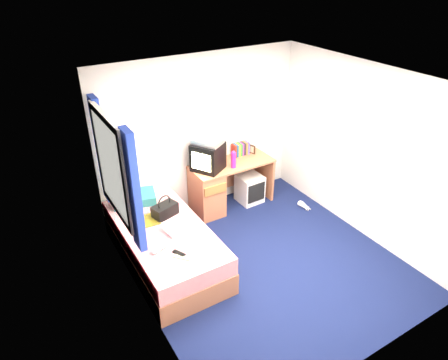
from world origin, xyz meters
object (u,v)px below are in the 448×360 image
white_heels (305,206)px  pink_water_bottle (233,160)px  vcr (208,141)px  water_bottle (160,248)px  storage_cube (250,188)px  aerosol_can (224,158)px  handbag (165,210)px  pillow (134,198)px  picture_frame (252,149)px  towel (178,226)px  desk (216,187)px  crt_tv (208,157)px  remote_control (179,253)px  magazine (150,220)px  bed (165,245)px  colour_swatch_fan (183,258)px

white_heels → pink_water_bottle: bearing=149.2°
vcr → water_bottle: bearing=-80.4°
storage_cube → aerosol_can: size_ratio=2.33×
pink_water_bottle → white_heels: (0.99, -0.59, -0.83)m
vcr → handbag: vcr is taller
pillow → water_bottle: 1.15m
pillow → picture_frame: picture_frame is taller
towel → handbag: bearing=91.4°
desk → water_bottle: bearing=-141.5°
handbag → white_heels: handbag is taller
pillow → crt_tv: bearing=-1.1°
crt_tv → remote_control: 1.76m
desk → magazine: bearing=-158.5°
picture_frame → towel: picture_frame is taller
bed → storage_cube: (1.78, 0.66, -0.04)m
vcr → aerosol_can: 0.47m
magazine → colour_swatch_fan: 0.89m
magazine → aerosol_can: bearing=20.4°
crt_tv → vcr: vcr is taller
pillow → desk: 1.31m
aerosol_can → remote_control: bearing=-136.7°
handbag → remote_control: (-0.18, -0.80, -0.08)m
desk → picture_frame: size_ratio=9.29×
desk → storage_cube: 0.62m
magazine → water_bottle: (-0.13, -0.62, 0.03)m
pink_water_bottle → crt_tv: bearing=157.4°
pillow → remote_control: 1.33m
colour_swatch_fan → remote_control: (-0.01, 0.09, 0.00)m
pillow → picture_frame: size_ratio=4.06×
water_bottle → remote_control: bearing=-48.0°
storage_cube → picture_frame: bearing=49.2°
magazine → colour_swatch_fan: (0.04, -0.88, -0.00)m
pink_water_bottle → aerosol_can: size_ratio=1.22×
pink_water_bottle → magazine: size_ratio=0.86×
picture_frame → bed: bearing=-173.3°
bed → remote_control: 0.63m
vcr → white_heels: size_ratio=1.59×
pink_water_bottle → remote_control: (-1.47, -1.16, -0.32)m
water_bottle → colour_swatch_fan: bearing=-57.6°
picture_frame → remote_control: (-1.99, -1.42, -0.27)m
bed → picture_frame: (1.93, 0.85, 0.55)m
pillow → picture_frame: bearing=2.6°
vcr → magazine: bearing=-97.9°
storage_cube → remote_control: size_ratio=2.89×
bed → pink_water_bottle: (1.42, 0.59, 0.60)m
crt_tv → picture_frame: crt_tv is taller
aerosol_can → handbag: 1.37m
water_bottle → magazine: bearing=78.1°
towel → magazine: bearing=121.3°
aerosol_can → picture_frame: bearing=8.1°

